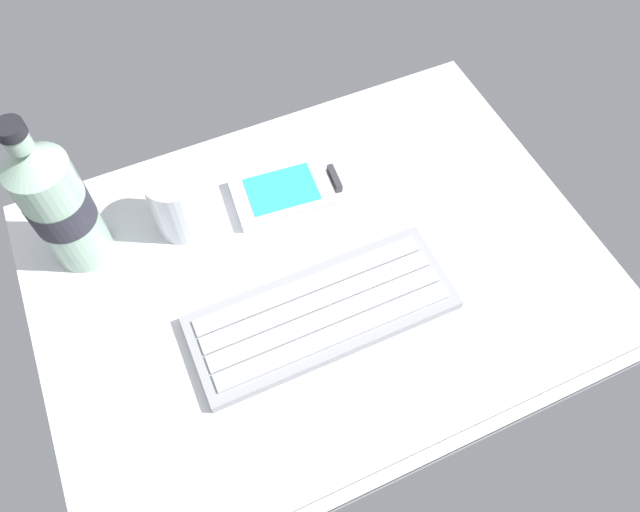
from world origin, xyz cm
name	(u,v)px	position (x,y,z in cm)	size (l,w,h in cm)	color
ground_plane	(321,275)	(0.00, -0.23, -0.99)	(64.00, 48.00, 2.80)	silver
keyboard	(322,312)	(-2.16, -5.41, 0.81)	(29.05, 11.12, 1.70)	#93969B
handheld_device	(287,191)	(0.66, 11.49, 0.73)	(13.26, 8.64, 1.50)	silver
juice_cup	(179,204)	(-12.24, 12.58, 3.91)	(6.40, 6.40, 8.50)	silver
water_bottle	(57,204)	(-24.03, 13.77, 9.01)	(6.73, 6.73, 20.80)	#9EC1A8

